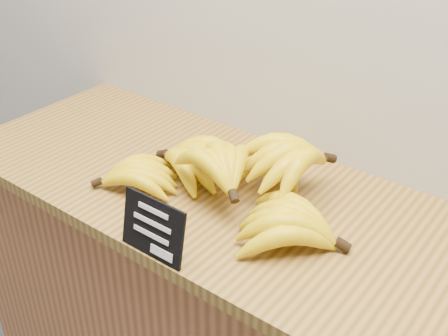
# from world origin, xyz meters

# --- Properties ---
(counter_top) EXTENTS (1.40, 0.54, 0.03)m
(counter_top) POSITION_xyz_m (-0.05, 2.75, 0.92)
(counter_top) COLOR olive
(counter_top) RESTS_ON counter
(chalkboard_sign) EXTENTS (0.14, 0.03, 0.11)m
(chalkboard_sign) POSITION_xyz_m (-0.06, 2.50, 0.99)
(chalkboard_sign) COLOR black
(chalkboard_sign) RESTS_ON counter_top
(banana_pile) EXTENTS (0.58, 0.37, 0.12)m
(banana_pile) POSITION_xyz_m (-0.04, 2.73, 0.98)
(banana_pile) COLOR yellow
(banana_pile) RESTS_ON counter_top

